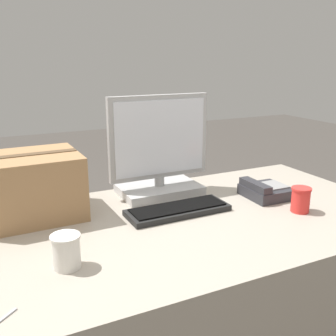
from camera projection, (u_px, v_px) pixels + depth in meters
The scene contains 7 objects.
office_desk at pixel (176, 306), 1.56m from camera, with size 1.80×0.90×0.74m.
monitor at pixel (159, 156), 1.71m from camera, with size 0.45×0.23×0.44m.
keyboard at pixel (178, 210), 1.53m from camera, with size 0.41×0.15×0.03m.
desk_phone at pixel (265, 191), 1.70m from camera, with size 0.18×0.19×0.08m.
paper_cup_left at pixel (66, 251), 1.13m from camera, with size 0.09×0.09×0.10m.
paper_cup_right at pixel (301, 200), 1.54m from camera, with size 0.08×0.08×0.10m.
cardboard_box at pixel (31, 186), 1.47m from camera, with size 0.36×0.31×0.24m.
Camera 1 is at (-0.62, -1.20, 1.33)m, focal length 42.00 mm.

